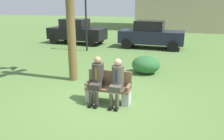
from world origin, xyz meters
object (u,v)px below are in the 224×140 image
(shrub_near_bench, at_px, (146,65))
(street_lamp, at_px, (86,13))
(park_bench, at_px, (109,89))
(seated_man_left, at_px, (97,78))
(seated_man_right, at_px, (117,80))
(parked_car_far, at_px, (151,35))
(parked_car_near, at_px, (77,31))

(shrub_near_bench, bearing_deg, street_lamp, 138.22)
(park_bench, relative_size, seated_man_left, 0.96)
(park_bench, bearing_deg, seated_man_left, -159.30)
(seated_man_left, xyz_separation_m, seated_man_right, (0.58, -0.00, -0.01))
(park_bench, xyz_separation_m, seated_man_left, (-0.30, -0.11, 0.35))
(seated_man_left, height_order, street_lamp, street_lamp)
(street_lamp, bearing_deg, parked_car_far, 28.61)
(seated_man_right, distance_m, street_lamp, 7.78)
(seated_man_right, distance_m, parked_car_far, 8.65)
(shrub_near_bench, height_order, street_lamp, street_lamp)
(parked_car_near, height_order, street_lamp, street_lamp)
(seated_man_right, relative_size, shrub_near_bench, 1.15)
(park_bench, bearing_deg, parked_car_far, 88.82)
(parked_car_near, relative_size, street_lamp, 1.13)
(seated_man_left, xyz_separation_m, shrub_near_bench, (0.94, 3.21, -0.39))
(parked_car_far, bearing_deg, seated_man_right, -89.34)
(parked_car_far, bearing_deg, park_bench, -91.18)
(seated_man_left, relative_size, parked_car_near, 0.33)
(park_bench, relative_size, parked_car_near, 0.32)
(street_lamp, bearing_deg, seated_man_right, -61.95)
(seated_man_left, xyz_separation_m, parked_car_far, (0.48, 8.65, 0.10))
(parked_car_near, bearing_deg, parked_car_far, -2.84)
(seated_man_right, xyz_separation_m, parked_car_far, (-0.10, 8.65, 0.11))
(seated_man_left, distance_m, parked_car_near, 10.03)
(parked_car_near, relative_size, parked_car_far, 1.01)
(parked_car_near, bearing_deg, street_lamp, -53.42)
(street_lamp, bearing_deg, seated_man_left, -65.91)
(shrub_near_bench, bearing_deg, parked_car_near, 134.31)
(seated_man_left, bearing_deg, seated_man_right, -0.24)
(park_bench, relative_size, seated_man_right, 0.98)
(seated_man_right, distance_m, shrub_near_bench, 3.26)
(seated_man_left, xyz_separation_m, street_lamp, (-3.01, 6.74, 1.44))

